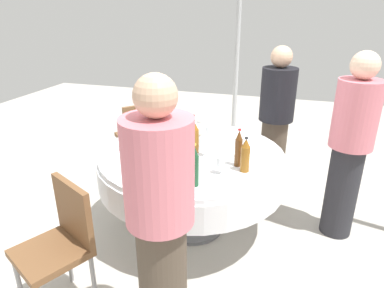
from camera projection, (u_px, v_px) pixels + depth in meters
The scene contains 24 objects.
ground_plane at pixel (192, 226), 3.13m from camera, with size 10.00×10.00×0.00m, color #B7B2A8.
dining_table at pixel (192, 168), 2.90m from camera, with size 1.56×1.56×0.74m.
bottle_amber_near at pixel (177, 130), 2.96m from camera, with size 0.06×0.06×0.28m.
bottle_clear_far at pixel (193, 131), 2.94m from camera, with size 0.06×0.06×0.27m.
bottle_amber_right at pixel (195, 138), 2.80m from camera, with size 0.06×0.06×0.27m.
bottle_brown_front at pixel (239, 149), 2.55m from camera, with size 0.06×0.06×0.30m.
bottle_dark_green_left at pixel (194, 166), 2.27m from camera, with size 0.06×0.06×0.30m.
bottle_amber_south at pixel (245, 156), 2.47m from camera, with size 0.07×0.07×0.27m.
wine_glass_front at pixel (221, 162), 2.44m from camera, with size 0.07×0.07×0.13m.
wine_glass_left at pixel (201, 137), 2.88m from camera, with size 0.06×0.06×0.14m.
wine_glass_south at pixel (168, 141), 2.82m from camera, with size 0.07×0.07×0.13m.
wine_glass_rear at pixel (204, 143), 2.74m from camera, with size 0.07×0.07×0.16m.
wine_glass_west at pixel (209, 131), 3.02m from camera, with size 0.07×0.07×0.15m.
plate_west at pixel (232, 150), 2.87m from camera, with size 0.26×0.26×0.02m.
plate_inner at pixel (191, 135), 3.21m from camera, with size 0.22×0.22×0.02m.
plate_outer at pixel (154, 139), 3.09m from camera, with size 0.25×0.25×0.04m.
knife_far at pixel (254, 161), 2.68m from camera, with size 0.18×0.02×0.01m, color silver.
folded_napkin at pixel (128, 147), 2.92m from camera, with size 0.18×0.18×0.02m, color white.
person_near at pixel (275, 121), 3.43m from camera, with size 0.34×0.34×1.53m.
person_far at pixel (161, 227), 1.71m from camera, with size 0.34×0.34×1.61m.
person_right at pixel (350, 146), 2.75m from camera, with size 0.34×0.34×1.57m.
chair_south at pixel (61, 238), 2.14m from camera, with size 0.54×0.54×0.87m.
chair_rear at pixel (139, 133), 3.92m from camera, with size 0.57×0.57×0.87m.
tent_pole_main at pixel (237, 51), 5.09m from camera, with size 0.07×0.07×2.47m, color #B2B5B7.
Camera 1 is at (0.76, -2.50, 1.87)m, focal length 32.01 mm.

